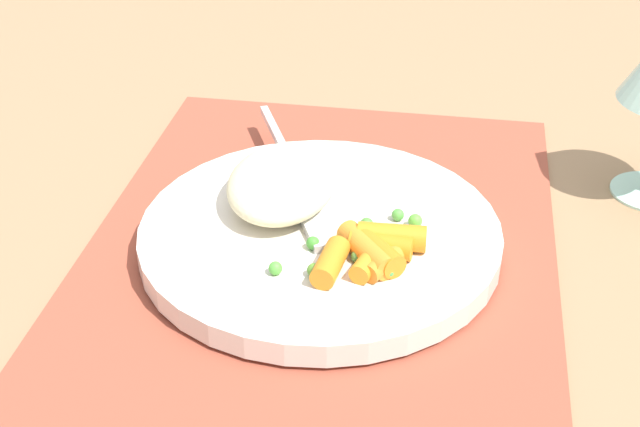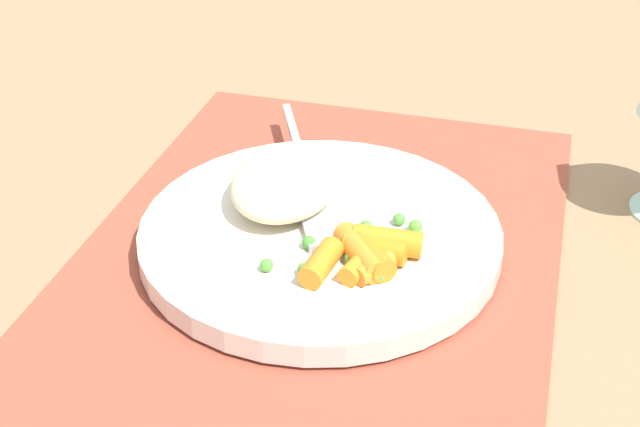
{
  "view_description": "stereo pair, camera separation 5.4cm",
  "coord_description": "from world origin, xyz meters",
  "views": [
    {
      "loc": [
        0.5,
        0.08,
        0.36
      ],
      "look_at": [
        0.0,
        0.0,
        0.03
      ],
      "focal_mm": 50.24,
      "sensor_mm": 36.0,
      "label": 1
    },
    {
      "loc": [
        0.49,
        0.14,
        0.36
      ],
      "look_at": [
        0.0,
        0.0,
        0.03
      ],
      "focal_mm": 50.24,
      "sensor_mm": 36.0,
      "label": 2
    }
  ],
  "objects": [
    {
      "name": "rice_mound",
      "position": [
        -0.03,
        -0.03,
        0.04
      ],
      "size": [
        0.1,
        0.08,
        0.03
      ],
      "primitive_type": "ellipsoid",
      "color": "beige",
      "rests_on": "plate"
    },
    {
      "name": "plate",
      "position": [
        0.0,
        0.0,
        0.01
      ],
      "size": [
        0.25,
        0.25,
        0.02
      ],
      "primitive_type": "cylinder",
      "color": "silver",
      "rests_on": "placemat"
    },
    {
      "name": "pea_scatter",
      "position": [
        0.03,
        0.03,
        0.03
      ],
      "size": [
        0.09,
        0.09,
        0.01
      ],
      "color": "#5AB63A",
      "rests_on": "plate"
    },
    {
      "name": "placemat",
      "position": [
        0.0,
        0.0,
        0.0
      ],
      "size": [
        0.45,
        0.32,
        0.01
      ],
      "primitive_type": "cube",
      "color": "#9E4733",
      "rests_on": "ground_plane"
    },
    {
      "name": "carrot_portion",
      "position": [
        0.03,
        0.04,
        0.03
      ],
      "size": [
        0.06,
        0.07,
        0.02
      ],
      "color": "orange",
      "rests_on": "plate"
    },
    {
      "name": "fork",
      "position": [
        -0.05,
        -0.02,
        0.03
      ],
      "size": [
        0.2,
        0.1,
        0.01
      ],
      "color": "silver",
      "rests_on": "plate"
    },
    {
      "name": "ground_plane",
      "position": [
        0.0,
        0.0,
        0.0
      ],
      "size": [
        2.4,
        2.4,
        0.0
      ],
      "primitive_type": "plane",
      "color": "#997551"
    }
  ]
}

